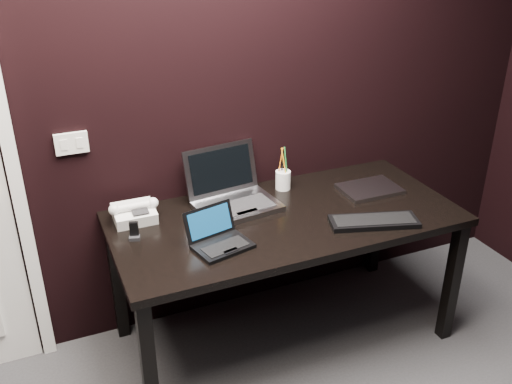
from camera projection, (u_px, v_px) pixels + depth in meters
name	position (u px, v px, depth m)	size (l,w,h in m)	color
wall_back	(197.00, 90.00, 2.77)	(4.00, 4.00, 0.00)	black
wall_switch	(71.00, 143.00, 2.62)	(0.15, 0.02, 0.10)	silver
desk	(286.00, 229.00, 2.83)	(1.70, 0.80, 0.74)	black
netbook	(219.00, 239.00, 2.53)	(0.29, 0.27, 0.16)	black
silver_laptop	(233.00, 196.00, 2.87)	(0.44, 0.40, 0.27)	gray
ext_keyboard	(374.00, 221.00, 2.71)	(0.44, 0.26, 0.03)	black
closed_laptop	(369.00, 189.00, 3.04)	(0.31, 0.23, 0.02)	#9C9CA2
desk_phone	(134.00, 213.00, 2.73)	(0.24, 0.18, 0.12)	silver
mobile_phone	(134.00, 233.00, 2.58)	(0.06, 0.05, 0.08)	black
pen_cup	(283.00, 179.00, 3.04)	(0.10, 0.10, 0.24)	white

